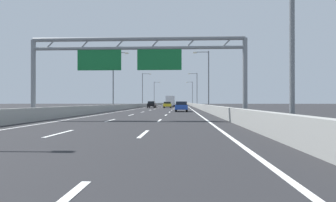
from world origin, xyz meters
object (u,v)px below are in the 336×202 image
at_px(blue_car, 181,106).
at_px(yellow_car, 167,105).
at_px(box_truck, 170,101).
at_px(streetlamp_right_far, 196,88).
at_px(streetlamp_left_far, 143,88).
at_px(black_car, 152,104).
at_px(streetlamp_right_distant, 192,92).
at_px(green_car, 182,103).
at_px(streetlamp_left_distant, 155,92).
at_px(streetlamp_left_mid, 115,77).
at_px(sign_gantry, 136,57).
at_px(streetlamp_right_mid, 207,77).
at_px(red_car, 171,104).
at_px(silver_car, 183,104).

height_order(blue_car, yellow_car, blue_car).
bearing_deg(box_truck, streetlamp_right_far, -25.04).
bearing_deg(streetlamp_left_far, black_car, -75.29).
height_order(streetlamp_right_distant, green_car, streetlamp_right_distant).
bearing_deg(box_truck, streetlamp_left_distant, 103.13).
distance_m(streetlamp_left_mid, streetlamp_right_far, 38.87).
height_order(sign_gantry, streetlamp_right_distant, streetlamp_right_distant).
relative_size(streetlamp_left_mid, blue_car, 2.22).
bearing_deg(streetlamp_right_mid, yellow_car, 108.97).
relative_size(streetlamp_left_far, yellow_car, 2.04).
xyz_separation_m(streetlamp_left_mid, streetlamp_left_distant, (0.00, 71.79, 0.00)).
xyz_separation_m(sign_gantry, yellow_car, (0.24, 46.43, -4.10)).
distance_m(streetlamp_right_mid, streetlamp_left_far, 38.87).
xyz_separation_m(yellow_car, box_truck, (0.01, 17.88, 0.96)).
relative_size(streetlamp_left_distant, blue_car, 2.22).
relative_size(streetlamp_right_mid, blue_car, 2.22).
distance_m(streetlamp_left_far, red_car, 16.61).
bearing_deg(sign_gantry, silver_car, 86.77).
bearing_deg(box_truck, green_car, 86.05).
relative_size(streetlamp_right_mid, box_truck, 1.07).
bearing_deg(silver_car, streetlamp_right_far, -63.29).
bearing_deg(blue_car, box_truck, 94.13).
distance_m(streetlamp_left_far, box_truck, 9.10).
bearing_deg(streetlamp_left_far, green_car, 78.32).
xyz_separation_m(silver_car, yellow_car, (-3.63, -21.89, -0.00)).
distance_m(streetlamp_right_mid, streetlamp_left_distant, 73.32).
height_order(streetlamp_left_mid, streetlamp_right_distant, same).
xyz_separation_m(streetlamp_left_mid, box_truck, (7.57, 39.33, -3.71)).
height_order(streetlamp_left_mid, red_car, streetlamp_left_mid).
height_order(sign_gantry, green_car, sign_gantry).
bearing_deg(streetlamp_left_far, streetlamp_right_distant, 67.41).
distance_m(streetlamp_right_distant, red_car, 23.52).
bearing_deg(blue_car, streetlamp_right_far, 84.37).
bearing_deg(green_car, blue_car, -90.11).
distance_m(streetlamp_right_mid, blue_car, 8.47).
bearing_deg(streetlamp_left_far, yellow_car, -62.38).
bearing_deg(silver_car, streetlamp_right_mid, -85.06).
distance_m(streetlamp_left_distant, yellow_car, 51.11).
bearing_deg(green_car, streetlamp_left_far, -101.68).
xyz_separation_m(streetlamp_right_mid, red_car, (-7.42, 49.96, -4.64)).
bearing_deg(black_car, blue_car, -75.52).
height_order(streetlamp_right_far, green_car, streetlamp_right_far).
xyz_separation_m(streetlamp_left_far, streetlamp_left_distant, (0.00, 35.89, 0.00)).
relative_size(silver_car, yellow_car, 0.93).
xyz_separation_m(blue_car, box_truck, (-3.25, 45.10, 0.95)).
relative_size(streetlamp_right_far, silver_car, 2.18).
height_order(streetlamp_left_far, black_car, streetlamp_left_far).
bearing_deg(silver_car, red_car, 119.00).
height_order(streetlamp_left_mid, streetlamp_right_far, same).
height_order(sign_gantry, yellow_car, sign_gantry).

